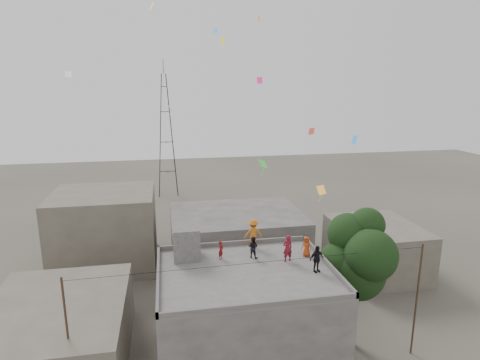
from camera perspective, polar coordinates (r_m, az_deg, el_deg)
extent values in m
cube|color=#4A4845|center=(25.14, 0.76, -19.23)|extent=(10.00, 8.00, 6.00)
cube|color=#595653|center=(23.63, 0.78, -12.99)|extent=(10.00, 8.00, 0.10)
cube|color=#4A4845|center=(27.05, -0.89, -8.96)|extent=(10.00, 0.15, 0.30)
cube|color=#4A4845|center=(20.17, 3.10, -17.37)|extent=(10.00, 0.15, 0.30)
cube|color=#4A4845|center=(24.90, 12.19, -11.36)|extent=(0.15, 8.00, 0.30)
cube|color=#4A4845|center=(23.16, -11.58, -13.31)|extent=(0.15, 8.00, 0.30)
cube|color=#4A4845|center=(25.19, -7.65, -8.75)|extent=(1.60, 1.80, 2.00)
cube|color=#595246|center=(27.84, -24.46, -19.45)|extent=(8.00, 10.00, 4.00)
cube|color=#4A4845|center=(37.98, -0.49, -8.26)|extent=(12.00, 9.00, 5.00)
cube|color=#595246|center=(39.40, -18.60, -6.63)|extent=(9.00, 8.00, 7.00)
cube|color=#595246|center=(38.51, 18.74, -9.19)|extent=(7.00, 8.00, 4.40)
cylinder|color=black|center=(28.17, 15.82, -18.25)|extent=(0.44, 0.44, 4.00)
cylinder|color=black|center=(27.52, 16.24, -15.25)|extent=(0.64, 0.91, 2.14)
sphere|color=black|center=(26.66, 16.27, -12.37)|extent=(3.60, 3.60, 3.60)
sphere|color=black|center=(27.06, 18.21, -10.25)|extent=(3.00, 3.00, 3.00)
sphere|color=black|center=(26.52, 14.07, -11.41)|extent=(2.80, 2.80, 2.80)
sphere|color=black|center=(25.62, 18.10, -10.15)|extent=(3.20, 3.20, 3.20)
sphere|color=black|center=(26.41, 15.12, -7.35)|extent=(2.60, 2.60, 2.60)
sphere|color=black|center=(26.44, 17.64, -6.11)|extent=(2.20, 2.20, 2.20)
cylinder|color=black|center=(23.73, -23.18, -20.61)|extent=(0.12, 0.12, 7.40)
cylinder|color=black|center=(27.78, 23.81, -15.38)|extent=(0.12, 0.12, 7.40)
cylinder|color=black|center=(22.12, 2.74, -11.63)|extent=(20.00, 0.52, 0.02)
cylinder|color=black|center=(60.35, -11.26, 6.04)|extent=(1.27, 1.27, 18.01)
cylinder|color=black|center=(60.35, -9.64, 6.11)|extent=(1.27, 1.27, 18.01)
cylinder|color=black|center=(62.04, -9.68, 6.30)|extent=(1.27, 1.27, 18.01)
cylinder|color=black|center=(62.03, -11.25, 6.23)|extent=(1.27, 1.27, 18.01)
cube|color=black|center=(62.09, -10.25, 1.23)|extent=(2.36, 0.08, 0.08)
cube|color=black|center=(62.09, -10.25, 1.23)|extent=(0.08, 2.36, 0.08)
cube|color=black|center=(61.30, -10.42, 5.34)|extent=(1.81, 0.08, 0.08)
cube|color=black|center=(61.30, -10.42, 5.34)|extent=(0.08, 1.81, 0.08)
cube|color=black|center=(60.84, -10.60, 9.53)|extent=(1.26, 0.08, 0.08)
cube|color=black|center=(60.84, -10.60, 9.53)|extent=(0.08, 1.26, 0.08)
cube|color=black|center=(60.71, -10.75, 12.92)|extent=(0.82, 0.08, 0.08)
cube|color=black|center=(60.71, -10.75, 12.92)|extent=(0.08, 0.82, 0.08)
cylinder|color=black|center=(60.76, -10.87, 15.56)|extent=(0.08, 0.08, 2.00)
imported|color=maroon|center=(24.68, 6.78, -9.61)|extent=(0.67, 0.50, 1.69)
imported|color=#B33E14|center=(25.62, 9.45, -9.29)|extent=(0.74, 0.73, 1.28)
imported|color=black|center=(25.07, 1.86, -9.53)|extent=(0.84, 0.80, 1.36)
imported|color=black|center=(23.64, 10.85, -10.97)|extent=(1.00, 0.62, 1.59)
imported|color=#CC6917|center=(26.50, 1.89, -7.59)|extent=(1.27, 0.78, 1.91)
imported|color=maroon|center=(24.92, -2.73, -9.94)|extent=(0.47, 0.51, 1.17)
plane|color=orange|center=(29.37, -9.91, 9.99)|extent=(0.26, 0.44, 0.37)
plane|color=#E8247F|center=(31.65, 2.81, 13.98)|extent=(0.39, 0.41, 0.48)
plane|color=yellow|center=(31.36, -2.46, 19.11)|extent=(0.41, 0.36, 0.37)
plane|color=blue|center=(29.82, 15.98, 5.54)|extent=(0.14, 0.62, 0.61)
plane|color=silver|center=(31.79, -23.23, 13.67)|extent=(0.46, 0.23, 0.40)
plane|color=orange|center=(37.14, 2.71, 21.99)|extent=(0.28, 0.37, 0.42)
plane|color=green|center=(22.97, 3.27, 2.34)|extent=(0.52, 0.64, 0.48)
plane|color=#C63A2E|center=(29.11, 10.14, 6.84)|extent=(0.50, 0.27, 0.47)
plane|color=#F4AE19|center=(23.10, -12.47, 22.97)|extent=(0.34, 0.50, 0.40)
plane|color=#52A2F6|center=(36.30, -3.50, 20.44)|extent=(0.36, 0.10, 0.35)
plane|color=#FAAE37|center=(24.12, 11.48, -1.39)|extent=(0.63, 0.47, 0.47)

